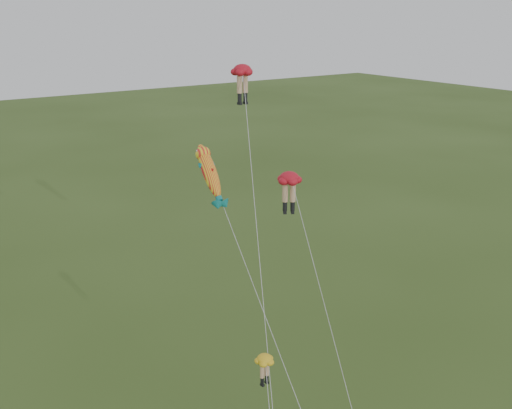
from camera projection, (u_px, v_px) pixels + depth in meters
legs_kite_red_high at (243, 81)px, 31.87m from camera, size 5.78×11.62×20.04m
legs_kite_red_mid at (290, 184)px, 35.16m from camera, size 3.67×11.47×13.48m
legs_kite_yellow at (265, 368)px, 26.91m from camera, size 1.63×3.32×7.48m
fish_kite at (210, 172)px, 31.46m from camera, size 1.16×12.37×16.03m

